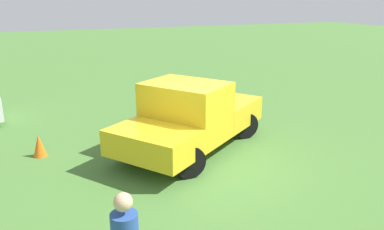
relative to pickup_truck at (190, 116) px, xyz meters
name	(u,v)px	position (x,y,z in m)	size (l,w,h in m)	color
ground_plane	(199,164)	(-0.13, -0.89, -0.91)	(80.00, 80.00, 0.00)	#477533
pickup_truck	(190,116)	(0.00, 0.00, 0.00)	(4.80, 4.17, 1.78)	black
traffic_cone	(39,146)	(-3.55, 1.05, -0.63)	(0.32, 0.32, 0.55)	orange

